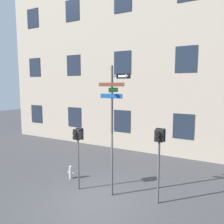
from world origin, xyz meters
TOP-DOWN VIEW (x-y plane):
  - ground_plane at (0.00, 0.00)m, footprint 60.00×60.00m
  - building_facade at (0.00, 6.93)m, footprint 24.00×0.63m
  - street_sign_pole at (0.43, 0.73)m, footprint 1.29×0.74m
  - pedestrian_signal_left at (-1.09, 0.51)m, footprint 0.36×0.40m
  - pedestrian_signal_right at (2.16, 0.99)m, footprint 0.36×0.40m
  - fire_hydrant at (-2.07, 1.21)m, footprint 0.34×0.18m

SIDE VIEW (x-z plane):
  - ground_plane at x=0.00m, z-range 0.00..0.00m
  - fire_hydrant at x=-2.07m, z-range -0.01..0.62m
  - pedestrian_signal_left at x=-1.09m, z-range 0.74..3.33m
  - pedestrian_signal_right at x=2.16m, z-range 0.79..3.60m
  - street_sign_pole at x=0.43m, z-range 0.46..5.53m
  - building_facade at x=0.00m, z-range 0.00..11.63m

